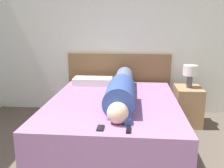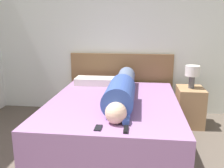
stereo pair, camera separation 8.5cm
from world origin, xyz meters
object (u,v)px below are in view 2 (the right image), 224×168
at_px(tv_remote, 126,129).
at_px(cell_phone, 98,128).
at_px(person_lying, 122,89).
at_px(nightstand, 190,106).
at_px(bed, 113,121).
at_px(pillow_near_headboard, 95,81).
at_px(table_lamp, 192,73).

relative_size(tv_remote, cell_phone, 1.15).
distance_m(person_lying, tv_remote, 0.92).
bearing_deg(person_lying, cell_phone, -99.56).
height_order(nightstand, cell_phone, nightstand).
distance_m(bed, person_lying, 0.43).
bearing_deg(bed, tv_remote, -76.51).
distance_m(pillow_near_headboard, cell_phone, 1.71).
bearing_deg(tv_remote, person_lying, 96.74).
distance_m(person_lying, cell_phone, 0.91).
relative_size(bed, tv_remote, 13.81).
height_order(table_lamp, person_lying, table_lamp).
bearing_deg(pillow_near_headboard, nightstand, -4.80).
bearing_deg(bed, table_lamp, 32.28).
height_order(person_lying, tv_remote, person_lying).
xyz_separation_m(nightstand, pillow_near_headboard, (-1.46, 0.12, 0.32)).
height_order(table_lamp, pillow_near_headboard, table_lamp).
height_order(person_lying, pillow_near_headboard, person_lying).
xyz_separation_m(bed, person_lying, (0.11, 0.01, 0.42)).
bearing_deg(nightstand, table_lamp, 0.00).
bearing_deg(nightstand, cell_phone, -125.70).
relative_size(person_lying, cell_phone, 14.04).
bearing_deg(person_lying, tv_remote, -83.26).
relative_size(nightstand, cell_phone, 4.37).
distance_m(bed, pillow_near_headboard, 0.95).
xyz_separation_m(bed, tv_remote, (0.21, -0.89, 0.29)).
bearing_deg(nightstand, tv_remote, -118.69).
xyz_separation_m(bed, table_lamp, (1.07, 0.68, 0.52)).
height_order(tv_remote, cell_phone, tv_remote).
xyz_separation_m(pillow_near_headboard, tv_remote, (0.60, -1.69, -0.04)).
relative_size(pillow_near_headboard, cell_phone, 4.62).
distance_m(table_lamp, pillow_near_headboard, 1.48).
distance_m(table_lamp, tv_remote, 1.80).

